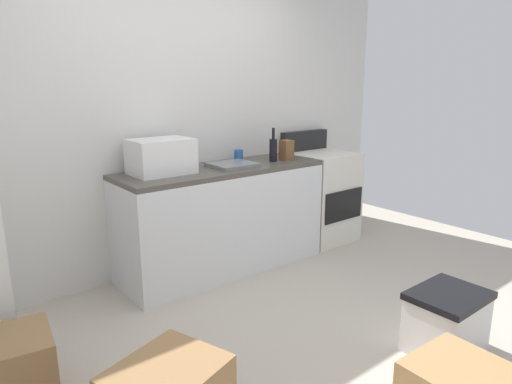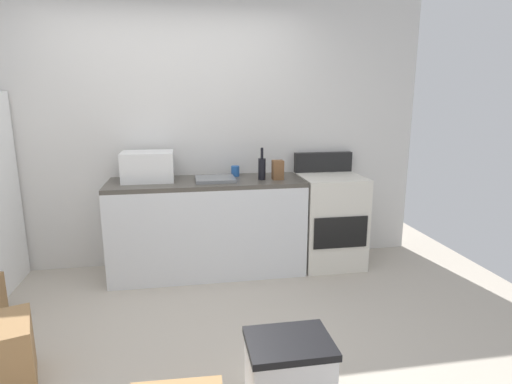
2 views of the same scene
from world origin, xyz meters
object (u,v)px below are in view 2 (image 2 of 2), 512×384
at_px(wine_bottle, 262,168).
at_px(knife_block, 278,170).
at_px(microwave, 148,166).
at_px(stove_oven, 329,219).
at_px(storage_bin, 289,371).
at_px(coffee_mug, 235,171).

xyz_separation_m(wine_bottle, knife_block, (0.15, -0.01, -0.02)).
xyz_separation_m(microwave, wine_bottle, (1.04, -0.12, -0.03)).
relative_size(stove_oven, storage_bin, 2.39).
relative_size(microwave, storage_bin, 1.00).
relative_size(knife_block, storage_bin, 0.39).
relative_size(stove_oven, coffee_mug, 11.00).
bearing_deg(knife_block, stove_oven, 7.74).
height_order(stove_oven, storage_bin, stove_oven).
bearing_deg(wine_bottle, coffee_mug, 135.68).
bearing_deg(storage_bin, coffee_mug, 90.87).
bearing_deg(microwave, knife_block, -6.37).
distance_m(wine_bottle, coffee_mug, 0.32).
xyz_separation_m(microwave, knife_block, (1.19, -0.13, -0.05)).
height_order(wine_bottle, storage_bin, wine_bottle).
relative_size(wine_bottle, coffee_mug, 3.00).
distance_m(microwave, wine_bottle, 1.05).
bearing_deg(storage_bin, knife_block, 79.33).
distance_m(wine_bottle, storage_bin, 2.01).
distance_m(stove_oven, coffee_mug, 1.06).
height_order(stove_oven, wine_bottle, wine_bottle).
distance_m(microwave, coffee_mug, 0.83).
bearing_deg(coffee_mug, stove_oven, -9.57).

